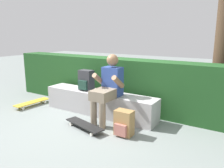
% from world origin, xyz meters
% --- Properties ---
extents(ground_plane, '(24.00, 24.00, 0.00)m').
position_xyz_m(ground_plane, '(0.00, 0.00, 0.00)').
color(ground_plane, gray).
extents(bench_main, '(2.36, 0.43, 0.45)m').
position_xyz_m(bench_main, '(0.00, 0.45, 0.22)').
color(bench_main, '#ABA8AA').
rests_on(bench_main, ground).
extents(person_skater, '(0.49, 0.62, 1.20)m').
position_xyz_m(person_skater, '(0.35, 0.24, 0.65)').
color(person_skater, '#2D4793').
rests_on(person_skater, ground).
extents(skateboard_near_person, '(0.82, 0.38, 0.09)m').
position_xyz_m(skateboard_near_person, '(0.22, -0.28, 0.07)').
color(skateboard_near_person, black).
rests_on(skateboard_near_person, ground).
extents(skateboard_beside_bench, '(0.25, 0.81, 0.09)m').
position_xyz_m(skateboard_beside_bench, '(-1.54, 0.08, 0.07)').
color(skateboard_beside_bench, gold).
rests_on(skateboard_beside_bench, ground).
extents(backpack_on_bench, '(0.28, 0.23, 0.40)m').
position_xyz_m(backpack_on_bench, '(-0.30, 0.44, 0.64)').
color(backpack_on_bench, '#333338').
rests_on(backpack_on_bench, bench_main).
extents(backpack_on_ground, '(0.28, 0.23, 0.40)m').
position_xyz_m(backpack_on_ground, '(0.88, -0.12, 0.19)').
color(backpack_on_ground, '#A37A47').
rests_on(backpack_on_ground, ground).
extents(hedge_row, '(5.41, 0.50, 1.04)m').
position_xyz_m(hedge_row, '(0.03, 1.04, 0.52)').
color(hedge_row, '#1E4A1F').
rests_on(hedge_row, ground).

